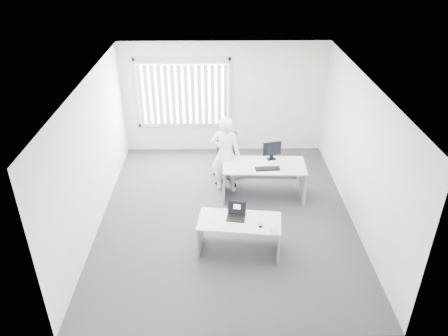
{
  "coord_description": "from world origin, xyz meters",
  "views": [
    {
      "loc": [
        -0.17,
        -7.24,
        5.17
      ],
      "look_at": [
        -0.05,
        0.15,
        1.02
      ],
      "focal_mm": 35.0,
      "sensor_mm": 36.0,
      "label": 1
    }
  ],
  "objects_px": {
    "desk_far": "(264,174)",
    "office_chair": "(227,165)",
    "monitor": "(272,151)",
    "person": "(226,155)",
    "desk_near": "(239,229)",
    "laptop": "(236,213)"
  },
  "relations": [
    {
      "from": "laptop",
      "to": "monitor",
      "type": "xyz_separation_m",
      "value": [
        0.84,
        1.96,
        0.2
      ]
    },
    {
      "from": "person",
      "to": "monitor",
      "type": "bearing_deg",
      "value": -173.77
    },
    {
      "from": "office_chair",
      "to": "monitor",
      "type": "xyz_separation_m",
      "value": [
        0.92,
        -0.55,
        0.64
      ]
    },
    {
      "from": "desk_near",
      "to": "desk_far",
      "type": "xyz_separation_m",
      "value": [
        0.6,
        1.77,
        0.09
      ]
    },
    {
      "from": "office_chair",
      "to": "person",
      "type": "relative_size",
      "value": 0.63
    },
    {
      "from": "laptop",
      "to": "monitor",
      "type": "height_order",
      "value": "monitor"
    },
    {
      "from": "person",
      "to": "monitor",
      "type": "relative_size",
      "value": 4.34
    },
    {
      "from": "desk_far",
      "to": "laptop",
      "type": "bearing_deg",
      "value": -108.83
    },
    {
      "from": "desk_far",
      "to": "person",
      "type": "height_order",
      "value": "person"
    },
    {
      "from": "office_chair",
      "to": "monitor",
      "type": "relative_size",
      "value": 2.71
    },
    {
      "from": "desk_near",
      "to": "person",
      "type": "height_order",
      "value": "person"
    },
    {
      "from": "desk_near",
      "to": "monitor",
      "type": "bearing_deg",
      "value": 76.1
    },
    {
      "from": "desk_far",
      "to": "monitor",
      "type": "height_order",
      "value": "monitor"
    },
    {
      "from": "person",
      "to": "monitor",
      "type": "distance_m",
      "value": 0.99
    },
    {
      "from": "desk_far",
      "to": "person",
      "type": "bearing_deg",
      "value": 161.75
    },
    {
      "from": "desk_far",
      "to": "office_chair",
      "type": "distance_m",
      "value": 1.11
    },
    {
      "from": "desk_far",
      "to": "laptop",
      "type": "distance_m",
      "value": 1.85
    },
    {
      "from": "desk_near",
      "to": "office_chair",
      "type": "height_order",
      "value": "office_chair"
    },
    {
      "from": "desk_near",
      "to": "person",
      "type": "bearing_deg",
      "value": 102.71
    },
    {
      "from": "person",
      "to": "laptop",
      "type": "distance_m",
      "value": 2.03
    },
    {
      "from": "desk_far",
      "to": "desk_near",
      "type": "bearing_deg",
      "value": -106.43
    },
    {
      "from": "desk_far",
      "to": "office_chair",
      "type": "bearing_deg",
      "value": 135.51
    }
  ]
}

